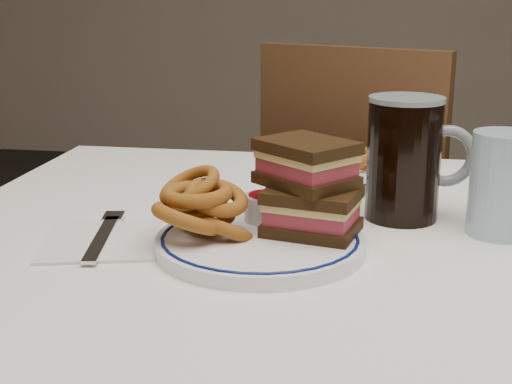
% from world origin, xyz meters
% --- Properties ---
extents(dining_table, '(1.27, 0.87, 0.75)m').
position_xyz_m(dining_table, '(0.00, 0.00, 0.64)').
color(dining_table, white).
rests_on(dining_table, floor).
extents(chair_far, '(0.57, 0.57, 0.94)m').
position_xyz_m(chair_far, '(-0.05, 0.74, 0.51)').
color(chair_far, '#3E2C14').
rests_on(chair_far, floor).
extents(main_plate, '(0.25, 0.25, 0.02)m').
position_xyz_m(main_plate, '(-0.18, -0.10, 0.76)').
color(main_plate, white).
rests_on(main_plate, dining_table).
extents(reuben_sandwich, '(0.14, 0.14, 0.11)m').
position_xyz_m(reuben_sandwich, '(-0.12, -0.06, 0.82)').
color(reuben_sandwich, black).
rests_on(reuben_sandwich, main_plate).
extents(onion_rings_main, '(0.13, 0.12, 0.12)m').
position_xyz_m(onion_rings_main, '(-0.25, -0.10, 0.80)').
color(onion_rings_main, brown).
rests_on(onion_rings_main, main_plate).
extents(ketchup_ramekin, '(0.06, 0.06, 0.03)m').
position_xyz_m(ketchup_ramekin, '(-0.18, -0.03, 0.79)').
color(ketchup_ramekin, silver).
rests_on(ketchup_ramekin, main_plate).
extents(beer_mug, '(0.15, 0.10, 0.17)m').
position_xyz_m(beer_mug, '(-0.00, 0.06, 0.84)').
color(beer_mug, black).
rests_on(beer_mug, dining_table).
extents(water_glass, '(0.08, 0.08, 0.13)m').
position_xyz_m(water_glass, '(0.12, 0.01, 0.82)').
color(water_glass, '#9FBCCD').
rests_on(water_glass, dining_table).
extents(far_plate, '(0.27, 0.27, 0.02)m').
position_xyz_m(far_plate, '(-0.07, 0.28, 0.76)').
color(far_plate, white).
rests_on(far_plate, dining_table).
extents(onion_rings_far, '(0.11, 0.11, 0.05)m').
position_xyz_m(onion_rings_far, '(-0.06, 0.27, 0.78)').
color(onion_rings_far, brown).
rests_on(onion_rings_far, far_plate).
extents(napkin_fork, '(0.18, 0.20, 0.01)m').
position_xyz_m(napkin_fork, '(-0.38, -0.10, 0.75)').
color(napkin_fork, white).
rests_on(napkin_fork, dining_table).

